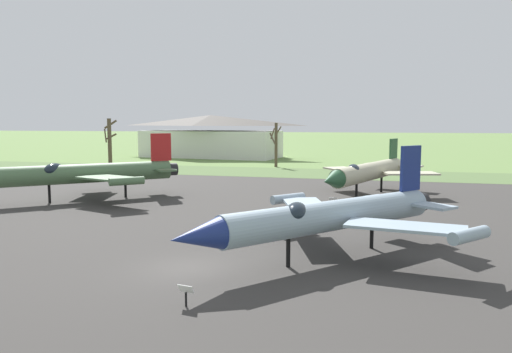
% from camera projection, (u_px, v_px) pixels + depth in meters
% --- Properties ---
extents(ground_plane, '(600.00, 600.00, 0.00)m').
position_uv_depth(ground_plane, '(187.00, 270.00, 21.67)').
color(ground_plane, '#607F42').
extents(asphalt_apron, '(101.85, 45.01, 0.05)m').
position_uv_depth(asphalt_apron, '(260.00, 214.00, 34.66)').
color(asphalt_apron, '#383533').
rests_on(asphalt_apron, ground).
extents(grass_verge_strip, '(161.85, 12.00, 0.06)m').
position_uv_depth(grass_verge_strip, '(313.00, 173.00, 62.09)').
color(grass_verge_strip, '#526B3C').
rests_on(grass_verge_strip, ground).
extents(jet_fighter_front_right, '(10.54, 16.19, 4.99)m').
position_uv_depth(jet_fighter_front_right, '(368.00, 172.00, 42.26)').
color(jet_fighter_front_right, '#B7B293').
rests_on(jet_fighter_front_right, ground).
extents(info_placard_front_right, '(0.61, 0.36, 1.07)m').
position_uv_depth(info_placard_front_right, '(333.00, 202.00, 35.76)').
color(info_placard_front_right, black).
rests_on(info_placard_front_right, ground).
extents(jet_fighter_rear_left, '(12.78, 13.59, 5.32)m').
position_uv_depth(jet_fighter_rear_left, '(328.00, 215.00, 23.09)').
color(jet_fighter_rear_left, '#8EA3B2').
rests_on(jet_fighter_rear_left, ground).
extents(info_placard_rear_left, '(0.62, 0.29, 0.85)m').
position_uv_depth(info_placard_rear_left, '(186.00, 293.00, 17.15)').
color(info_placard_rear_left, black).
rests_on(info_placard_rear_left, ground).
extents(jet_fighter_rear_right, '(13.78, 13.33, 5.61)m').
position_uv_depth(jet_fighter_rear_right, '(85.00, 173.00, 40.42)').
color(jet_fighter_rear_right, '#4C6B47').
rests_on(jet_fighter_rear_right, ground).
extents(bare_tree_far_left, '(2.05, 2.37, 7.19)m').
position_uv_depth(bare_tree_far_left, '(110.00, 140.00, 76.01)').
color(bare_tree_far_left, brown).
rests_on(bare_tree_far_left, ground).
extents(bare_tree_left_of_center, '(1.83, 1.84, 6.50)m').
position_uv_depth(bare_tree_left_of_center, '(276.00, 144.00, 71.07)').
color(bare_tree_left_of_center, brown).
rests_on(bare_tree_left_of_center, ground).
extents(visitor_building, '(27.79, 13.36, 7.93)m').
position_uv_depth(visitor_building, '(211.00, 137.00, 91.10)').
color(visitor_building, silver).
rests_on(visitor_building, ground).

